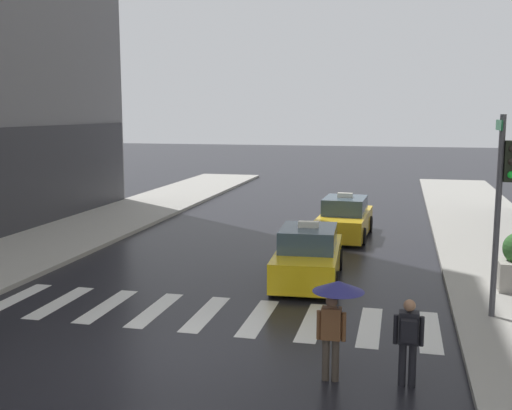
% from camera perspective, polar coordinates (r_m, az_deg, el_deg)
% --- Properties ---
extents(ground_plane, '(160.00, 160.00, 0.00)m').
position_cam_1_polar(ground_plane, '(13.04, -8.85, -14.04)').
color(ground_plane, black).
extents(crosswalk_markings, '(11.30, 2.80, 0.01)m').
position_cam_1_polar(crosswalk_markings, '(15.68, -4.67, -10.00)').
color(crosswalk_markings, silver).
rests_on(crosswalk_markings, ground).
extents(traffic_light_pole, '(0.44, 0.84, 4.80)m').
position_cam_1_polar(traffic_light_pole, '(15.40, 21.97, 1.49)').
color(traffic_light_pole, '#47474C').
rests_on(traffic_light_pole, curb_right).
extents(taxi_lead, '(2.12, 4.62, 1.80)m').
position_cam_1_polar(taxi_lead, '(18.51, 4.87, -4.76)').
color(taxi_lead, yellow).
rests_on(taxi_lead, ground).
extents(taxi_second, '(2.07, 4.60, 1.80)m').
position_cam_1_polar(taxi_second, '(24.97, 8.24, -1.31)').
color(taxi_second, gold).
rests_on(taxi_second, ground).
extents(pedestrian_with_umbrella, '(0.96, 0.96, 1.94)m').
position_cam_1_polar(pedestrian_with_umbrella, '(11.57, 7.41, -9.00)').
color(pedestrian_with_umbrella, '#473D33').
rests_on(pedestrian_with_umbrella, ground).
extents(pedestrian_with_backpack, '(0.55, 0.43, 1.65)m').
position_cam_1_polar(pedestrian_with_backpack, '(11.75, 13.94, -11.71)').
color(pedestrian_with_backpack, black).
rests_on(pedestrian_with_backpack, ground).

